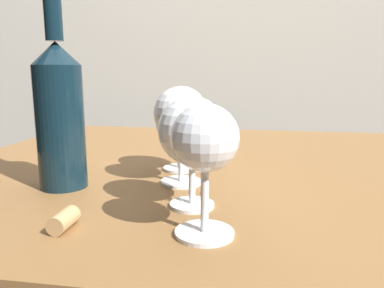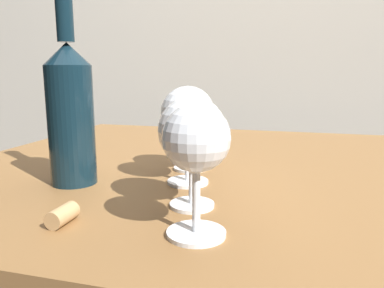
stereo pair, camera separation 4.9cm
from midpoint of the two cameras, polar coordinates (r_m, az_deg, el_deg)
dining_table at (r=0.77m, az=9.78°, el=-10.47°), size 1.12×0.91×0.75m
wine_glass_merlot at (r=0.40m, az=4.21°, el=-0.00°), size 0.07×0.07×0.15m
wine_glass_pinot at (r=0.48m, az=2.88°, el=1.63°), size 0.09×0.09×0.15m
wine_glass_port at (r=0.59m, az=1.71°, el=4.23°), size 0.09×0.09×0.16m
wine_glass_chardonnay at (r=0.68m, az=1.76°, el=3.37°), size 0.09×0.09×0.14m
wine_bottle at (r=0.61m, az=-16.00°, el=4.90°), size 0.07×0.07×0.30m
cork at (r=0.47m, az=-16.43°, el=-10.48°), size 0.02×0.04×0.02m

